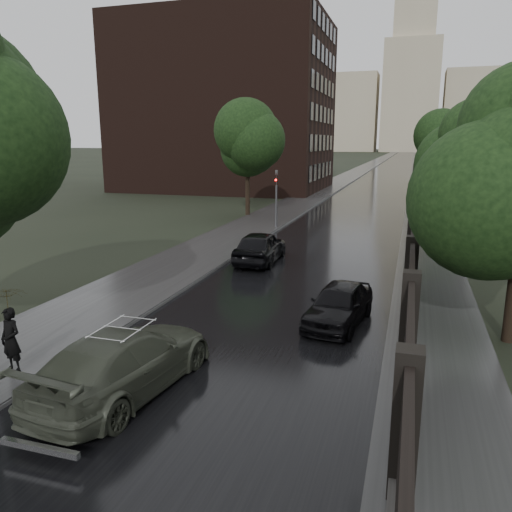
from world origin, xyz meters
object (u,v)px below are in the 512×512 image
Objects in this scene: tree_right_b at (473,159)px; tree_right_c at (451,152)px; pedestrian_umbrella at (7,306)px; traffic_light at (276,194)px; volga_sedan at (124,361)px; tree_left_far at (247,150)px; car_right_near at (339,304)px; hatchback_left at (260,247)px.

tree_right_c is at bearing 90.00° from tree_right_b.
tree_right_c reaches higher than pedestrian_umbrella.
traffic_light is 1.53× the size of pedestrian_umbrella.
tree_right_b is 24.01m from pedestrian_umbrella.
tree_left_far is at bearing -71.64° from volga_sedan.
volga_sedan is 1.35× the size of car_right_near.
tree_right_c is 1.30× the size of volga_sedan.
car_right_near is (-5.08, -32.06, -4.27)m from tree_right_c.
traffic_light is at bearing -128.18° from tree_right_c.
traffic_light is at bearing 119.42° from car_right_near.
hatchback_left is 1.78× the size of pedestrian_umbrella.
traffic_light is 0.86× the size of hatchback_left.
pedestrian_umbrella reaches higher than volga_sedan.
tree_left_far is 18.45m from tree_right_c.
tree_right_c is 32.74m from car_right_near.
tree_right_b is 15.54m from car_right_near.
traffic_light is 1.00× the size of car_right_near.
hatchback_left is (1.76, -9.60, -1.60)m from traffic_light.
tree_right_b is 1.75× the size of traffic_light.
tree_left_far is at bearing -71.35° from hatchback_left.
pedestrian_umbrella is at bearing 8.91° from volga_sedan.
tree_right_b is at bearing 67.97° from pedestrian_umbrella.
tree_left_far reaches higher than hatchback_left.
hatchback_left reaches higher than car_right_near.
tree_right_c is at bearing -114.06° from hatchback_left.
volga_sedan is at bearing 12.46° from pedestrian_umbrella.
pedestrian_umbrella is (-12.45, -38.30, -3.05)m from tree_right_c.
tree_right_c is 26.89m from hatchback_left.
tree_left_far reaches higher than tree_right_b.
tree_left_far is 2.83× the size of pedestrian_umbrella.
pedestrian_umbrella reaches higher than hatchback_left.
tree_left_far reaches higher than traffic_light.
car_right_near is (4.96, -7.46, -0.11)m from hatchback_left.
tree_right_b is 2.68× the size of pedestrian_umbrella.
volga_sedan reaches higher than car_right_near.
tree_left_far is 1.05× the size of tree_right_c.
hatchback_left is 8.95m from car_right_near.
tree_right_b is 12.71m from hatchback_left.
pedestrian_umbrella is (-7.37, -6.24, 1.22)m from car_right_near.
tree_right_c is 1.51× the size of hatchback_left.
hatchback_left is 1.16× the size of car_right_near.
tree_right_c is at bearing 81.48° from pedestrian_umbrella.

